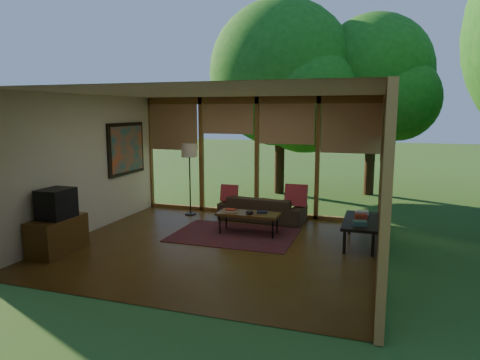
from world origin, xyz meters
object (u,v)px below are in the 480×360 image
(sofa, at_px, (262,208))
(side_console, at_px, (361,222))
(media_cabinet, at_px, (58,235))
(television, at_px, (56,204))
(floor_lamp, at_px, (189,154))
(coffee_table, at_px, (249,215))

(sofa, height_order, side_console, sofa)
(media_cabinet, relative_size, side_console, 0.71)
(television, xyz_separation_m, floor_lamp, (0.99, 3.16, 0.56))
(television, bearing_deg, floor_lamp, 72.57)
(television, height_order, side_console, television)
(sofa, bearing_deg, side_console, 156.70)
(media_cabinet, xyz_separation_m, side_console, (4.87, 2.05, 0.11))
(television, bearing_deg, coffee_table, 36.86)
(media_cabinet, xyz_separation_m, television, (0.02, 0.00, 0.55))
(sofa, relative_size, coffee_table, 1.55)
(media_cabinet, bearing_deg, television, 0.00)
(sofa, xyz_separation_m, coffee_table, (0.02, -1.10, 0.12))
(side_console, bearing_deg, sofa, 152.68)
(coffee_table, height_order, side_console, side_console)
(media_cabinet, xyz_separation_m, floor_lamp, (1.01, 3.16, 1.11))
(sofa, xyz_separation_m, floor_lamp, (-1.73, 0.01, 1.13))
(floor_lamp, height_order, coffee_table, floor_lamp)
(side_console, bearing_deg, coffee_table, 179.90)
(media_cabinet, distance_m, floor_lamp, 3.50)
(sofa, relative_size, media_cabinet, 1.86)
(coffee_table, bearing_deg, television, -143.14)
(floor_lamp, bearing_deg, side_console, -15.99)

